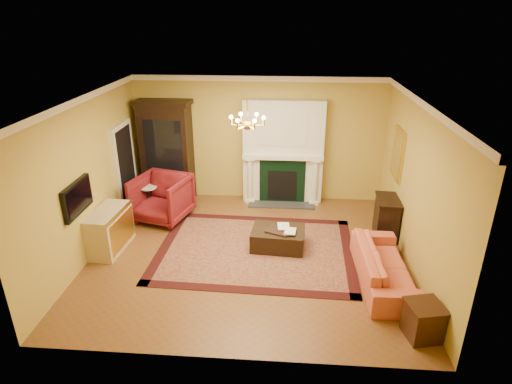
# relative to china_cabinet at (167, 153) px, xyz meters

# --- Properties ---
(floor) EXTENTS (6.00, 5.50, 0.02)m
(floor) POSITION_rel_china_cabinet_xyz_m (2.19, -2.49, -1.19)
(floor) COLOR brown
(floor) RESTS_ON ground
(ceiling) EXTENTS (6.00, 5.50, 0.02)m
(ceiling) POSITION_rel_china_cabinet_xyz_m (2.19, -2.49, 1.83)
(ceiling) COLOR white
(ceiling) RESTS_ON wall_back
(wall_back) EXTENTS (6.00, 0.02, 3.00)m
(wall_back) POSITION_rel_china_cabinet_xyz_m (2.19, 0.27, 0.32)
(wall_back) COLOR #B09C3F
(wall_back) RESTS_ON floor
(wall_front) EXTENTS (6.00, 0.02, 3.00)m
(wall_front) POSITION_rel_china_cabinet_xyz_m (2.19, -5.25, 0.32)
(wall_front) COLOR #B09C3F
(wall_front) RESTS_ON floor
(wall_left) EXTENTS (0.02, 5.50, 3.00)m
(wall_left) POSITION_rel_china_cabinet_xyz_m (-0.82, -2.49, 0.32)
(wall_left) COLOR #B09C3F
(wall_left) RESTS_ON floor
(wall_right) EXTENTS (0.02, 5.50, 3.00)m
(wall_right) POSITION_rel_china_cabinet_xyz_m (5.20, -2.49, 0.32)
(wall_right) COLOR #B09C3F
(wall_right) RESTS_ON floor
(fireplace) EXTENTS (1.90, 0.70, 2.50)m
(fireplace) POSITION_rel_china_cabinet_xyz_m (2.79, 0.08, 0.02)
(fireplace) COLOR silver
(fireplace) RESTS_ON wall_back
(crown_molding) EXTENTS (6.00, 5.50, 0.12)m
(crown_molding) POSITION_rel_china_cabinet_xyz_m (2.19, -1.53, 1.76)
(crown_molding) COLOR white
(crown_molding) RESTS_ON ceiling
(doorway) EXTENTS (0.08, 1.05, 2.10)m
(doorway) POSITION_rel_china_cabinet_xyz_m (-0.76, -0.79, -0.13)
(doorway) COLOR silver
(doorway) RESTS_ON wall_left
(tv_panel) EXTENTS (0.09, 0.95, 0.58)m
(tv_panel) POSITION_rel_china_cabinet_xyz_m (-0.75, -3.09, 0.17)
(tv_panel) COLOR black
(tv_panel) RESTS_ON wall_left
(gilt_mirror) EXTENTS (0.06, 0.76, 1.05)m
(gilt_mirror) POSITION_rel_china_cabinet_xyz_m (5.16, -1.09, 0.47)
(gilt_mirror) COLOR gold
(gilt_mirror) RESTS_ON wall_right
(chandelier) EXTENTS (0.63, 0.55, 0.53)m
(chandelier) POSITION_rel_china_cabinet_xyz_m (2.19, -2.49, 1.43)
(chandelier) COLOR gold
(chandelier) RESTS_ON ceiling
(oriental_rug) EXTENTS (3.92, 2.99, 0.02)m
(oriental_rug) POSITION_rel_china_cabinet_xyz_m (2.32, -2.36, -1.17)
(oriental_rug) COLOR #4D1013
(oriental_rug) RESTS_ON floor
(china_cabinet) EXTENTS (1.22, 0.64, 2.35)m
(china_cabinet) POSITION_rel_china_cabinet_xyz_m (0.00, 0.00, 0.00)
(china_cabinet) COLOR black
(china_cabinet) RESTS_ON floor
(wingback_armchair) EXTENTS (1.33, 1.28, 1.13)m
(wingback_armchair) POSITION_rel_china_cabinet_xyz_m (0.13, -1.17, -0.61)
(wingback_armchair) COLOR maroon
(wingback_armchair) RESTS_ON floor
(pedestal_table) EXTENTS (0.39, 0.39, 0.70)m
(pedestal_table) POSITION_rel_china_cabinet_xyz_m (-0.23, -0.96, -0.77)
(pedestal_table) COLOR black
(pedestal_table) RESTS_ON floor
(commode) EXTENTS (0.60, 1.14, 0.83)m
(commode) POSITION_rel_china_cabinet_xyz_m (-0.54, -2.52, -0.76)
(commode) COLOR beige
(commode) RESTS_ON floor
(coral_sofa) EXTENTS (0.67, 2.13, 0.82)m
(coral_sofa) POSITION_rel_china_cabinet_xyz_m (4.62, -3.23, -0.76)
(coral_sofa) COLOR #C8623F
(coral_sofa) RESTS_ON floor
(end_table) EXTENTS (0.54, 0.54, 0.53)m
(end_table) POSITION_rel_china_cabinet_xyz_m (4.91, -4.59, -0.91)
(end_table) COLOR #32190D
(end_table) RESTS_ON floor
(console_table) EXTENTS (0.48, 0.77, 0.83)m
(console_table) POSITION_rel_china_cabinet_xyz_m (4.97, -1.59, -0.76)
(console_table) COLOR black
(console_table) RESTS_ON floor
(leather_ottoman) EXTENTS (1.08, 0.82, 0.38)m
(leather_ottoman) POSITION_rel_china_cabinet_xyz_m (2.76, -2.22, -0.97)
(leather_ottoman) COLOR black
(leather_ottoman) RESTS_ON oriental_rug
(ottoman_tray) EXTENTS (0.57, 0.51, 0.03)m
(ottoman_tray) POSITION_rel_china_cabinet_xyz_m (2.78, -2.29, -0.76)
(ottoman_tray) COLOR black
(ottoman_tray) RESTS_ON leather_ottoman
(book_a) EXTENTS (0.23, 0.05, 0.31)m
(book_a) POSITION_rel_china_cabinet_xyz_m (2.75, -2.18, -0.59)
(book_a) COLOR gray
(book_a) RESTS_ON ottoman_tray
(book_b) EXTENTS (0.22, 0.04, 0.30)m
(book_b) POSITION_rel_china_cabinet_xyz_m (2.89, -2.34, -0.60)
(book_b) COLOR gray
(book_b) RESTS_ON ottoman_tray
(topiary_left) EXTENTS (0.17, 0.17, 0.45)m
(topiary_left) POSITION_rel_china_cabinet_xyz_m (2.00, 0.04, 0.30)
(topiary_left) COLOR gray
(topiary_left) RESTS_ON fireplace
(topiary_right) EXTENTS (0.17, 0.17, 0.45)m
(topiary_right) POSITION_rel_china_cabinet_xyz_m (3.43, 0.04, 0.30)
(topiary_right) COLOR gray
(topiary_right) RESTS_ON fireplace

